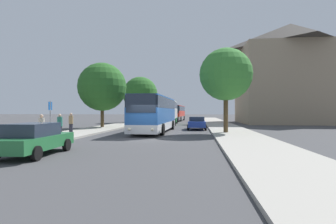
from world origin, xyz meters
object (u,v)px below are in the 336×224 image
(bus_stop_sign, at_px, (50,115))
(bus_middle, at_px, (168,112))
(pedestrian_waiting_near, at_px, (71,123))
(tree_left_far, at_px, (140,94))
(parked_car_left_curb, at_px, (34,139))
(tree_left_near, at_px, (102,87))
(parked_car_right_near, at_px, (197,123))
(pedestrian_walking_back, at_px, (42,128))
(tree_right_near, at_px, (226,75))
(bus_rear, at_px, (176,113))
(bus_front, at_px, (155,113))
(pedestrian_waiting_far, at_px, (60,126))

(bus_stop_sign, bearing_deg, bus_middle, 74.54)
(pedestrian_waiting_near, bearing_deg, tree_left_far, -61.23)
(parked_car_left_curb, height_order, tree_left_near, tree_left_near)
(parked_car_right_near, height_order, pedestrian_walking_back, pedestrian_walking_back)
(bus_middle, distance_m, bus_stop_sign, 22.73)
(pedestrian_walking_back, distance_m, tree_right_near, 15.47)
(parked_car_left_curb, bearing_deg, pedestrian_walking_back, 115.86)
(bus_rear, bearing_deg, parked_car_right_near, -78.26)
(tree_right_near, bearing_deg, parked_car_left_curb, -128.39)
(bus_stop_sign, relative_size, tree_right_near, 0.35)
(bus_front, height_order, tree_right_near, tree_right_near)
(bus_rear, relative_size, pedestrian_walking_back, 7.17)
(parked_car_right_near, relative_size, tree_right_near, 0.58)
(parked_car_right_near, relative_size, tree_left_near, 0.57)
(tree_right_near, bearing_deg, bus_stop_sign, -155.90)
(parked_car_left_curb, height_order, tree_left_far, tree_left_far)
(tree_right_near, bearing_deg, tree_left_far, 120.32)
(pedestrian_waiting_near, relative_size, tree_left_far, 0.22)
(parked_car_right_near, xyz_separation_m, pedestrian_walking_back, (-9.51, -14.03, 0.25))
(bus_front, distance_m, parked_car_right_near, 5.71)
(bus_rear, distance_m, tree_left_near, 26.34)
(pedestrian_walking_back, bearing_deg, tree_left_far, 79.28)
(tree_left_near, bearing_deg, pedestrian_waiting_far, -82.61)
(parked_car_left_curb, height_order, parked_car_right_near, parked_car_left_curb)
(parked_car_right_near, distance_m, pedestrian_waiting_near, 13.38)
(parked_car_left_curb, bearing_deg, pedestrian_waiting_far, 107.05)
(parked_car_left_curb, relative_size, tree_right_near, 0.59)
(parked_car_left_curb, xyz_separation_m, pedestrian_walking_back, (-2.13, 3.95, 0.23))
(bus_stop_sign, xyz_separation_m, pedestrian_waiting_far, (0.95, -0.40, -0.77))
(pedestrian_walking_back, height_order, tree_right_near, tree_right_near)
(bus_front, relative_size, pedestrian_waiting_far, 7.14)
(bus_front, distance_m, pedestrian_walking_back, 11.55)
(parked_car_right_near, bearing_deg, bus_middle, -67.27)
(bus_middle, distance_m, bus_rear, 15.61)
(bus_middle, height_order, pedestrian_waiting_near, bus_middle)
(bus_rear, bearing_deg, tree_right_near, -75.33)
(tree_left_far, bearing_deg, tree_left_near, -94.98)
(tree_left_near, distance_m, tree_right_near, 15.26)
(parked_car_left_curb, bearing_deg, tree_left_far, 91.85)
(bus_front, distance_m, bus_middle, 14.52)
(pedestrian_waiting_far, bearing_deg, bus_stop_sign, 62.46)
(pedestrian_waiting_near, xyz_separation_m, tree_right_near, (13.09, 2.88, 4.28))
(bus_rear, height_order, parked_car_right_near, bus_rear)
(pedestrian_waiting_far, bearing_deg, tree_left_near, 2.78)
(bus_rear, bearing_deg, bus_stop_sign, -97.11)
(pedestrian_walking_back, bearing_deg, tree_left_near, 85.08)
(bus_rear, xyz_separation_m, parked_car_left_curb, (-2.97, -44.21, -0.95))
(pedestrian_waiting_near, bearing_deg, bus_front, -115.67)
(parked_car_right_near, bearing_deg, pedestrian_waiting_near, 38.02)
(parked_car_right_near, bearing_deg, tree_right_near, 115.38)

